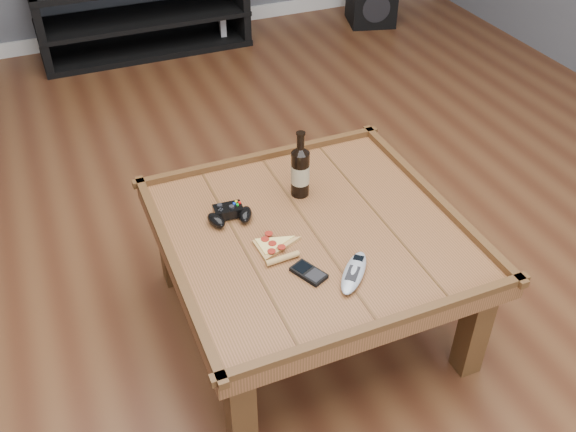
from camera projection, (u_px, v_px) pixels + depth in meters
name	position (u px, v px, depth m)	size (l,w,h in m)	color
ground	(309.00, 320.00, 2.48)	(6.00, 6.00, 0.00)	#462414
baseboard	(139.00, 30.00, 4.62)	(5.00, 0.02, 0.10)	silver
coffee_table	(312.00, 243.00, 2.24)	(1.03, 1.03, 0.48)	brown
media_console	(143.00, 15.00, 4.32)	(1.40, 0.45, 0.50)	black
beer_bottle	(300.00, 170.00, 2.30)	(0.07, 0.07, 0.26)	black
game_controller	(230.00, 214.00, 2.23)	(0.18, 0.12, 0.05)	black
pizza_slice	(274.00, 247.00, 2.12)	(0.14, 0.22, 0.02)	tan
smartphone	(309.00, 273.00, 2.02)	(0.10, 0.13, 0.02)	black
remote_control	(354.00, 272.00, 2.01)	(0.18, 0.20, 0.03)	#9EA5AC
subwoofer	(371.00, 1.00, 4.77)	(0.40, 0.40, 0.32)	black
game_console	(222.00, 26.00, 4.57)	(0.12, 0.17, 0.20)	slate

